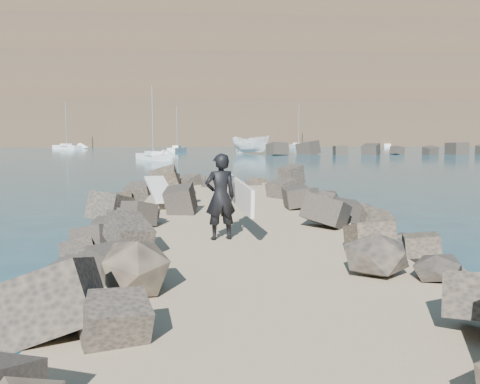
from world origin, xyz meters
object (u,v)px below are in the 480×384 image
at_px(surfboard_resting, 160,192).
at_px(boat_imported, 251,145).
at_px(surfer_with_board, 223,196).
at_px(sailboat_d, 298,146).

xyz_separation_m(surfboard_resting, boat_imported, (8.09, 55.14, 0.23)).
height_order(surfboard_resting, surfer_with_board, surfer_with_board).
height_order(surfer_with_board, sailboat_d, sailboat_d).
distance_m(surfer_with_board, sailboat_d, 86.10).
bearing_deg(surfboard_resting, surfer_with_board, -85.00).
bearing_deg(surfer_with_board, sailboat_d, 78.58).
xyz_separation_m(surfboard_resting, sailboat_d, (18.93, 78.66, -0.70)).
bearing_deg(surfboard_resting, sailboat_d, 63.24).
bearing_deg(surfer_with_board, surfboard_resting, 108.23).
relative_size(boat_imported, sailboat_d, 0.81).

